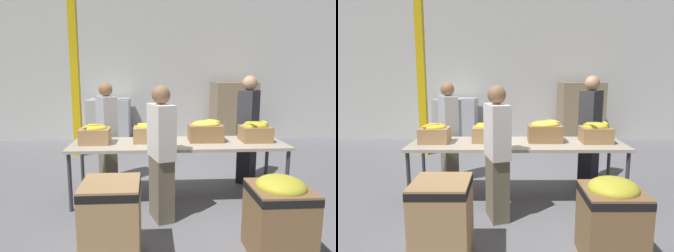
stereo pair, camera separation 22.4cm
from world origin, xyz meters
TOP-DOWN VIEW (x-y plane):
  - ground_plane at (0.00, 0.00)m, footprint 30.00×30.00m
  - wall_back at (0.00, 4.03)m, footprint 16.00×0.08m
  - sorting_table at (0.00, 0.00)m, footprint 2.92×0.82m
  - banana_box_0 at (-1.13, 0.01)m, footprint 0.39×0.32m
  - banana_box_1 at (-0.42, 0.06)m, footprint 0.40×0.31m
  - banana_box_2 at (0.39, 0.07)m, footprint 0.47×0.32m
  - banana_box_3 at (1.08, 0.02)m, footprint 0.40×0.34m
  - volunteer_0 at (-1.07, 0.71)m, footprint 0.38×0.48m
  - volunteer_1 at (-0.26, -0.61)m, footprint 0.33×0.47m
  - volunteer_2 at (1.17, 0.60)m, footprint 0.45×0.51m
  - donation_bin_0 at (-0.74, -1.43)m, footprint 0.52×0.52m
  - donation_bin_1 at (0.82, -1.43)m, footprint 0.54×0.54m
  - support_pillar at (-1.93, 2.38)m, footprint 0.16×0.16m
  - pallet_stack_0 at (1.65, 3.25)m, footprint 1.07×1.07m
  - pallet_stack_1 at (-1.39, 3.39)m, footprint 1.08×1.08m

SIDE VIEW (x-z plane):
  - ground_plane at x=0.00m, z-range 0.00..0.00m
  - donation_bin_0 at x=-0.74m, z-range 0.03..0.80m
  - donation_bin_1 at x=0.82m, z-range 0.02..0.82m
  - pallet_stack_1 at x=-1.39m, z-range -0.01..1.13m
  - sorting_table at x=0.00m, z-range 0.35..1.15m
  - pallet_stack_0 at x=1.65m, z-range -0.01..1.53m
  - volunteer_1 at x=-0.26m, z-range 0.00..1.60m
  - volunteer_0 at x=-1.07m, z-range 0.00..1.60m
  - volunteer_2 at x=1.17m, z-range -0.01..1.70m
  - banana_box_1 at x=-0.42m, z-range 0.80..1.07m
  - banana_box_0 at x=-1.13m, z-range 0.79..1.08m
  - banana_box_3 at x=1.08m, z-range 0.79..1.09m
  - banana_box_2 at x=0.39m, z-range 0.80..1.10m
  - wall_back at x=0.00m, z-range 0.00..4.00m
  - support_pillar at x=-1.93m, z-range 0.00..4.00m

